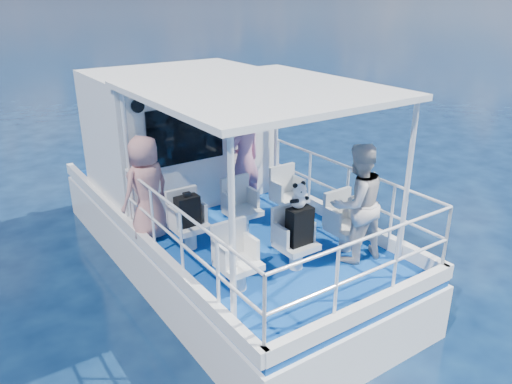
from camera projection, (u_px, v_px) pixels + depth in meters
ground at (250, 287)px, 7.88m from camera, size 2000.00×2000.00×0.00m
hull at (218, 261)px, 8.64m from camera, size 3.00×7.00×1.60m
deck at (217, 217)px, 8.32m from camera, size 2.90×6.90×0.10m
cabin at (178, 133)px, 8.89m from camera, size 2.85×2.00×2.20m
canopy at (258, 90)px, 6.54m from camera, size 3.00×3.20×0.08m
canopy_posts at (260, 173)px, 6.93m from camera, size 2.77×2.97×2.20m
railings at (273, 220)px, 6.91m from camera, size 2.84×3.59×1.00m
seat_port_fwd at (190, 236)px, 7.15m from camera, size 0.48×0.46×0.38m
seat_center_fwd at (243, 221)px, 7.62m from camera, size 0.48×0.46×0.38m
seat_stbd_fwd at (289, 207)px, 8.09m from camera, size 0.48×0.46×0.38m
seat_port_aft at (239, 275)px, 6.16m from camera, size 0.48×0.46×0.38m
seat_center_aft at (296, 255)px, 6.63m from camera, size 0.48×0.46×0.38m
seat_stbd_aft at (346, 238)px, 7.10m from camera, size 0.48×0.46×0.38m
passenger_port_fwd at (146, 189)px, 7.23m from camera, size 0.68×0.56×1.58m
passenger_stbd_fwd at (245, 160)px, 8.32m from camera, size 0.65×0.46×1.67m
passenger_stbd_aft at (357, 203)px, 6.64m from camera, size 0.87×0.71×1.65m
backpack_port at (188, 211)px, 6.97m from camera, size 0.33×0.19×0.44m
backpack_center at (300, 226)px, 6.44m from camera, size 0.34×0.19×0.51m
compact_camera at (187, 195)px, 6.87m from camera, size 0.10×0.06×0.06m
panda at (299, 195)px, 6.30m from camera, size 0.22×0.19×0.34m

